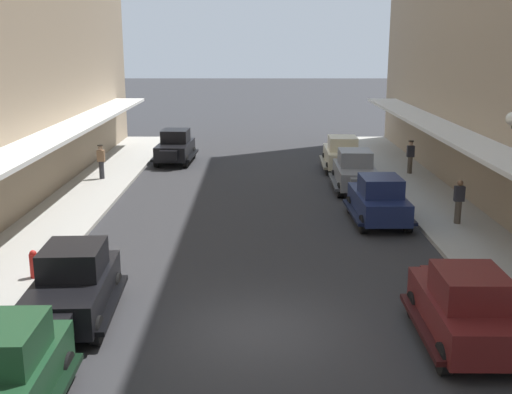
{
  "coord_description": "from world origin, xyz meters",
  "views": [
    {
      "loc": [
        -0.0,
        -13.93,
        6.79
      ],
      "look_at": [
        0.0,
        6.0,
        1.8
      ],
      "focal_mm": 44.35,
      "sensor_mm": 36.0,
      "label": 1
    }
  ],
  "objects_px": {
    "parked_car_3": "(175,146)",
    "parked_car_5": "(73,283)",
    "parked_car_1": "(465,306)",
    "pedestrian_1": "(459,201)",
    "pedestrian_3": "(101,161)",
    "parked_car_2": "(379,199)",
    "parked_car_0": "(355,170)",
    "parked_car_6": "(342,153)",
    "fire_hydrant": "(34,264)",
    "pedestrian_0": "(410,157)"
  },
  "relations": [
    {
      "from": "parked_car_3",
      "to": "parked_car_5",
      "type": "bearing_deg",
      "value": -89.91
    },
    {
      "from": "pedestrian_3",
      "to": "parked_car_2",
      "type": "bearing_deg",
      "value": -30.43
    },
    {
      "from": "parked_car_2",
      "to": "parked_car_1",
      "type": "bearing_deg",
      "value": -89.43
    },
    {
      "from": "parked_car_5",
      "to": "parked_car_1",
      "type": "bearing_deg",
      "value": -8.31
    },
    {
      "from": "parked_car_5",
      "to": "pedestrian_1",
      "type": "distance_m",
      "value": 14.37
    },
    {
      "from": "fire_hydrant",
      "to": "pedestrian_3",
      "type": "xyz_separation_m",
      "value": [
        -1.2,
        13.22,
        0.45
      ]
    },
    {
      "from": "pedestrian_1",
      "to": "parked_car_2",
      "type": "bearing_deg",
      "value": 168.45
    },
    {
      "from": "parked_car_0",
      "to": "parked_car_3",
      "type": "relative_size",
      "value": 0.99
    },
    {
      "from": "parked_car_3",
      "to": "pedestrian_1",
      "type": "bearing_deg",
      "value": -46.49
    },
    {
      "from": "parked_car_1",
      "to": "parked_car_6",
      "type": "relative_size",
      "value": 0.99
    },
    {
      "from": "parked_car_6",
      "to": "fire_hydrant",
      "type": "distance_m",
      "value": 19.34
    },
    {
      "from": "parked_car_5",
      "to": "fire_hydrant",
      "type": "bearing_deg",
      "value": 126.91
    },
    {
      "from": "parked_car_3",
      "to": "parked_car_0",
      "type": "bearing_deg",
      "value": -36.74
    },
    {
      "from": "parked_car_3",
      "to": "parked_car_2",
      "type": "bearing_deg",
      "value": -52.77
    },
    {
      "from": "pedestrian_0",
      "to": "parked_car_3",
      "type": "bearing_deg",
      "value": 163.53
    },
    {
      "from": "parked_car_1",
      "to": "parked_car_2",
      "type": "distance_m",
      "value": 9.86
    },
    {
      "from": "parked_car_0",
      "to": "pedestrian_0",
      "type": "relative_size",
      "value": 2.57
    },
    {
      "from": "parked_car_6",
      "to": "pedestrian_0",
      "type": "distance_m",
      "value": 3.59
    },
    {
      "from": "parked_car_2",
      "to": "parked_car_5",
      "type": "bearing_deg",
      "value": -137.08
    },
    {
      "from": "parked_car_5",
      "to": "parked_car_3",
      "type": "bearing_deg",
      "value": 90.09
    },
    {
      "from": "parked_car_3",
      "to": "pedestrian_3",
      "type": "height_order",
      "value": "parked_car_3"
    },
    {
      "from": "parked_car_0",
      "to": "pedestrian_3",
      "type": "distance_m",
      "value": 12.24
    },
    {
      "from": "parked_car_3",
      "to": "pedestrian_1",
      "type": "xyz_separation_m",
      "value": [
        12.02,
        -12.66,
        0.05
      ]
    },
    {
      "from": "parked_car_1",
      "to": "pedestrian_3",
      "type": "relative_size",
      "value": 2.56
    },
    {
      "from": "parked_car_2",
      "to": "parked_car_3",
      "type": "bearing_deg",
      "value": 127.23
    },
    {
      "from": "parked_car_5",
      "to": "fire_hydrant",
      "type": "relative_size",
      "value": 5.27
    },
    {
      "from": "pedestrian_1",
      "to": "pedestrian_0",
      "type": "bearing_deg",
      "value": 87.77
    },
    {
      "from": "parked_car_1",
      "to": "parked_car_5",
      "type": "relative_size",
      "value": 0.99
    },
    {
      "from": "parked_car_2",
      "to": "pedestrian_0",
      "type": "relative_size",
      "value": 2.57
    },
    {
      "from": "parked_car_3",
      "to": "parked_car_6",
      "type": "height_order",
      "value": "same"
    },
    {
      "from": "parked_car_3",
      "to": "parked_car_6",
      "type": "xyz_separation_m",
      "value": [
        9.1,
        -2.19,
        0.0
      ]
    },
    {
      "from": "parked_car_3",
      "to": "parked_car_5",
      "type": "xyz_separation_m",
      "value": [
        0.03,
        -20.59,
        0.0
      ]
    },
    {
      "from": "parked_car_0",
      "to": "parked_car_3",
      "type": "height_order",
      "value": "same"
    },
    {
      "from": "parked_car_1",
      "to": "parked_car_0",
      "type": "bearing_deg",
      "value": 90.68
    },
    {
      "from": "pedestrian_1",
      "to": "pedestrian_3",
      "type": "distance_m",
      "value": 16.89
    },
    {
      "from": "fire_hydrant",
      "to": "pedestrian_1",
      "type": "distance_m",
      "value": 14.88
    },
    {
      "from": "parked_car_0",
      "to": "parked_car_1",
      "type": "bearing_deg",
      "value": -89.32
    },
    {
      "from": "pedestrian_0",
      "to": "parked_car_6",
      "type": "bearing_deg",
      "value": 155.76
    },
    {
      "from": "fire_hydrant",
      "to": "pedestrian_3",
      "type": "height_order",
      "value": "pedestrian_3"
    },
    {
      "from": "parked_car_3",
      "to": "pedestrian_3",
      "type": "distance_m",
      "value": 5.77
    },
    {
      "from": "parked_car_1",
      "to": "parked_car_6",
      "type": "height_order",
      "value": "same"
    },
    {
      "from": "parked_car_0",
      "to": "parked_car_6",
      "type": "bearing_deg",
      "value": 89.99
    },
    {
      "from": "parked_car_0",
      "to": "pedestrian_1",
      "type": "bearing_deg",
      "value": -63.53
    },
    {
      "from": "parked_car_2",
      "to": "parked_car_5",
      "type": "height_order",
      "value": "same"
    },
    {
      "from": "parked_car_1",
      "to": "parked_car_6",
      "type": "bearing_deg",
      "value": 90.52
    },
    {
      "from": "parked_car_3",
      "to": "pedestrian_1",
      "type": "relative_size",
      "value": 2.63
    },
    {
      "from": "parked_car_5",
      "to": "pedestrian_3",
      "type": "bearing_deg",
      "value": 100.95
    },
    {
      "from": "parked_car_1",
      "to": "parked_car_2",
      "type": "bearing_deg",
      "value": 90.57
    },
    {
      "from": "fire_hydrant",
      "to": "pedestrian_1",
      "type": "xyz_separation_m",
      "value": [
        13.82,
        5.49,
        0.43
      ]
    },
    {
      "from": "parked_car_5",
      "to": "pedestrian_3",
      "type": "height_order",
      "value": "parked_car_5"
    }
  ]
}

